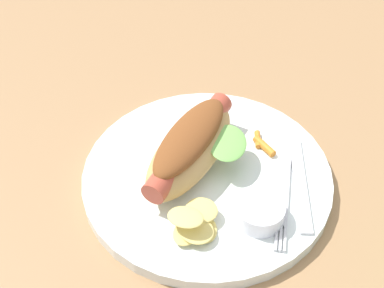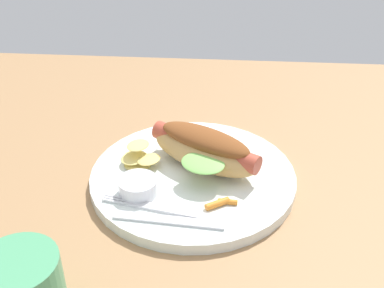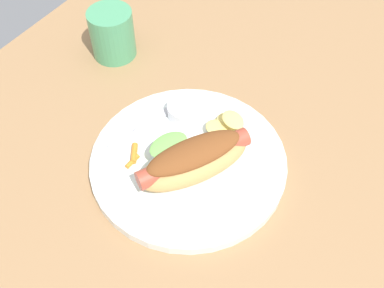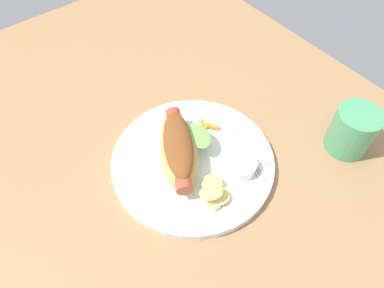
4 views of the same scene
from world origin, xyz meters
The scene contains 8 objects.
ground_plane centered at (0.00, 0.00, -0.90)cm, with size 120.00×90.00×1.80cm, color #9E754C.
plate centered at (1.52, 1.02, 0.80)cm, with size 29.07×29.07×1.60cm, color white.
hot_dog centered at (0.39, -0.86, 4.60)cm, with size 17.80×14.28×5.80cm.
sauce_ramekin centered at (8.42, 6.25, 2.71)cm, with size 5.23×5.23×2.22cm, color white.
fork centered at (4.61, 9.48, 1.80)cm, with size 15.84×4.42×0.40cm.
knife centered at (3.74, 11.50, 1.78)cm, with size 13.98×1.40×0.36cm, color silver.
chips_pile centered at (9.54, -0.71, 2.70)cm, with size 7.20×6.32×2.90cm.
carrot_garnish centered at (-2.60, 7.95, 2.02)cm, with size 4.26×2.55×0.90cm.
Camera 1 is at (44.81, -2.42, 49.66)cm, focal length 52.03 mm.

